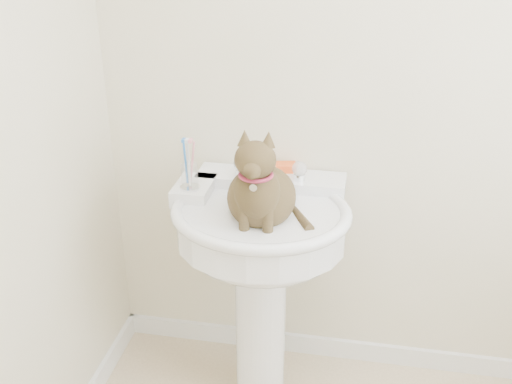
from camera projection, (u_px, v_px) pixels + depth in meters
The scene contains 7 objects.
wall_back at pixel (398, 80), 2.09m from camera, with size 2.20×0.00×2.50m, color beige, non-canonical shape.
baseboard_back at pixel (370, 352), 2.61m from camera, with size 2.20×0.02×0.09m, color white.
pedestal_sink at pixel (260, 246), 2.14m from camera, with size 0.65×0.63×0.89m.
faucet at pixel (269, 169), 2.18m from camera, with size 0.28×0.12×0.14m.
soap_bar at pixel (284, 167), 2.27m from camera, with size 0.09×0.06×0.03m, color #F65A21.
toothbrush_cup at pixel (190, 176), 2.12m from camera, with size 0.07×0.07×0.18m.
cat at pixel (261, 192), 1.98m from camera, with size 0.25×0.32×0.47m.
Camera 1 is at (-0.12, -1.01, 1.81)m, focal length 42.00 mm.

